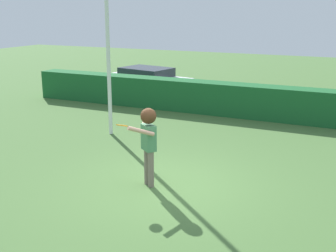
{
  "coord_description": "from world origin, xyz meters",
  "views": [
    {
      "loc": [
        4.05,
        -8.32,
        3.89
      ],
      "look_at": [
        -0.31,
        0.88,
        1.15
      ],
      "focal_mm": 46.84,
      "sensor_mm": 36.0,
      "label": 1
    }
  ],
  "objects": [
    {
      "name": "frisbee",
      "position": [
        -0.74,
        -0.53,
        1.46
      ],
      "size": [
        0.25,
        0.25,
        0.09
      ],
      "color": "orange"
    },
    {
      "name": "lamppost",
      "position": [
        -3.39,
        3.1,
        3.91
      ],
      "size": [
        0.24,
        0.24,
        7.18
      ],
      "color": "silver",
      "rests_on": "ground"
    },
    {
      "name": "ground_plane",
      "position": [
        0.0,
        0.0,
        0.0
      ],
      "size": [
        60.0,
        60.0,
        0.0
      ],
      "primitive_type": "plane",
      "color": "#476B35"
    },
    {
      "name": "person",
      "position": [
        -0.32,
        -0.13,
        1.16
      ],
      "size": [
        0.47,
        0.84,
        1.8
      ],
      "color": "slate",
      "rests_on": "ground"
    },
    {
      "name": "hedge_row",
      "position": [
        0.0,
        7.21,
        0.6
      ],
      "size": [
        18.65,
        0.9,
        1.19
      ],
      "primitive_type": "cube",
      "color": "#1A5B2A",
      "rests_on": "ground"
    },
    {
      "name": "parked_car_white",
      "position": [
        -5.47,
        9.44,
        0.69
      ],
      "size": [
        4.46,
        2.51,
        1.25
      ],
      "color": "white",
      "rests_on": "ground"
    }
  ]
}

